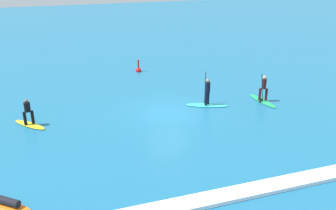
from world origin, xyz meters
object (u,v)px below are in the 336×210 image
Objects in this scene: surfer_on_teal_board at (207,98)px; surfer_on_orange_board at (2,202)px; surfer_on_green_board at (263,95)px; surfer_on_yellow_board at (29,118)px; marker_buoy at (138,69)px.

surfer_on_teal_board is 14.16m from surfer_on_orange_board.
surfer_on_green_board reaches higher than surfer_on_yellow_board.
marker_buoy is (-6.43, 9.61, -0.31)m from surfer_on_green_board.
surfer_on_orange_board is 2.17× the size of marker_buoy.
surfer_on_teal_board reaches higher than marker_buoy.
surfer_on_yellow_board is 12.37m from marker_buoy.
marker_buoy is (9.77, 16.27, 0.04)m from surfer_on_orange_board.
surfer_on_green_board is 1.14× the size of surfer_on_orange_board.
surfer_on_teal_board is at bearing 46.58° from surfer_on_yellow_board.
surfer_on_orange_board is (-12.21, -7.16, -0.40)m from surfer_on_teal_board.
surfer_on_orange_board is at bearing -48.02° from surfer_on_yellow_board.
surfer_on_orange_board is at bearing -72.40° from surfer_on_green_board.
surfer_on_green_board is (3.99, -0.50, -0.05)m from surfer_on_teal_board.
surfer_on_green_board is at bearing 45.32° from surfer_on_yellow_board.
surfer_on_green_board is at bearing -56.23° from marker_buoy.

